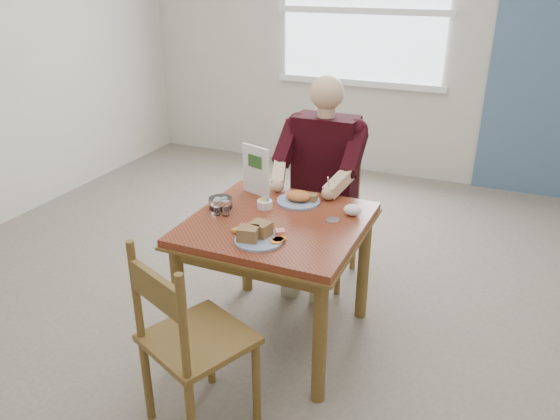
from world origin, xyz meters
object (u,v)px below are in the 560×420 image
at_px(chair_near, 189,341).
at_px(diner, 322,168).
at_px(near_plate, 258,235).
at_px(table, 277,239).
at_px(far_plate, 299,198).
at_px(chair_far, 325,210).

xyz_separation_m(chair_near, diner, (0.08, 1.48, 0.33)).
bearing_deg(near_plate, table, 91.62).
bearing_deg(far_plate, chair_far, 92.33).
distance_m(chair_far, chair_near, 1.57).
height_order(table, diner, diner).
bearing_deg(diner, near_plate, -89.57).
xyz_separation_m(table, chair_far, (0.00, 0.80, -0.16)).
bearing_deg(chair_far, chair_near, -93.08).
bearing_deg(table, near_plate, -88.38).
relative_size(table, chair_far, 0.97).
bearing_deg(near_plate, chair_far, 90.39).
height_order(chair_far, far_plate, chair_far).
height_order(chair_far, diner, diner).
xyz_separation_m(table, diner, (0.00, 0.71, 0.17)).
bearing_deg(chair_near, chair_far, 86.92).
bearing_deg(diner, chair_near, -93.26).
bearing_deg(chair_near, table, 83.77).
bearing_deg(near_plate, far_plate, 88.44).
distance_m(chair_far, far_plate, 0.61).
relative_size(near_plate, far_plate, 0.98).
xyz_separation_m(chair_far, near_plate, (0.01, -1.05, 0.30)).
distance_m(chair_far, near_plate, 1.10).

